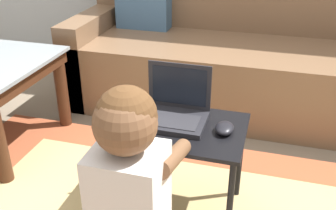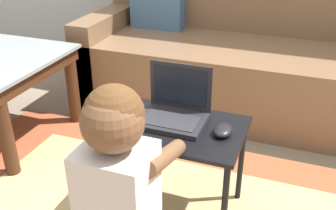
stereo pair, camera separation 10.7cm
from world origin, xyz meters
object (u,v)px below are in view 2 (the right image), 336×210
at_px(couch, 252,62).
at_px(computer_mouse, 223,130).
at_px(laptop, 174,112).
at_px(laptop_desk, 177,139).
at_px(person_seated, 120,206).

height_order(couch, computer_mouse, couch).
distance_m(laptop, computer_mouse, 0.21).
bearing_deg(couch, laptop, -97.35).
distance_m(couch, computer_mouse, 1.14).
xyz_separation_m(laptop_desk, laptop, (-0.03, 0.04, 0.09)).
xyz_separation_m(laptop_desk, computer_mouse, (0.18, 0.00, 0.07)).
xyz_separation_m(couch, person_seated, (-0.15, -1.56, 0.06)).
distance_m(laptop_desk, person_seated, 0.43).
bearing_deg(person_seated, computer_mouse, 62.95).
bearing_deg(laptop_desk, computer_mouse, 1.16).
bearing_deg(laptop, laptop_desk, -57.90).
height_order(laptop_desk, laptop, laptop).
height_order(laptop_desk, computer_mouse, computer_mouse).
bearing_deg(person_seated, laptop, 88.61).
height_order(laptop, computer_mouse, laptop).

